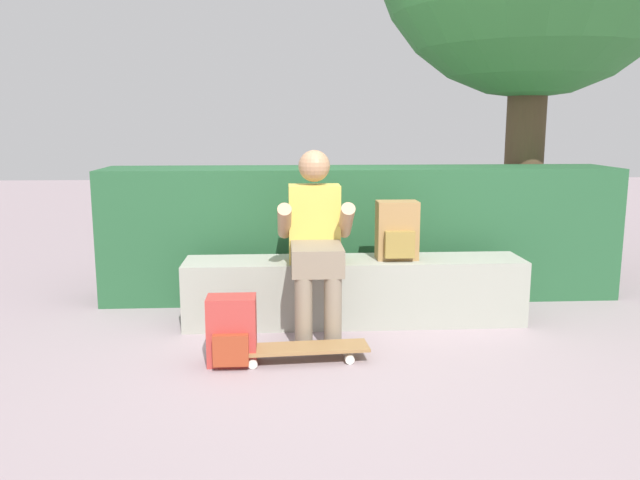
% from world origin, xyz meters
% --- Properties ---
extents(ground_plane, '(24.00, 24.00, 0.00)m').
position_xyz_m(ground_plane, '(0.00, 0.00, 0.00)').
color(ground_plane, gray).
extents(bench_main, '(2.34, 0.42, 0.45)m').
position_xyz_m(bench_main, '(0.00, 0.43, 0.23)').
color(bench_main, '#999C8E').
rests_on(bench_main, ground).
extents(person_skater, '(0.49, 0.62, 1.20)m').
position_xyz_m(person_skater, '(-0.28, 0.22, 0.65)').
color(person_skater, gold).
rests_on(person_skater, ground).
extents(skateboard_near_person, '(0.81, 0.25, 0.09)m').
position_xyz_m(skateboard_near_person, '(-0.40, -0.31, 0.07)').
color(skateboard_near_person, olive).
rests_on(skateboard_near_person, ground).
extents(backpack_on_bench, '(0.28, 0.23, 0.40)m').
position_xyz_m(backpack_on_bench, '(0.29, 0.42, 0.64)').
color(backpack_on_bench, '#A37A47').
rests_on(backpack_on_bench, bench_main).
extents(backpack_on_ground, '(0.28, 0.23, 0.40)m').
position_xyz_m(backpack_on_ground, '(-0.79, -0.33, 0.19)').
color(backpack_on_ground, '#B23833').
rests_on(backpack_on_ground, ground).
extents(hedge_row, '(4.02, 0.62, 1.03)m').
position_xyz_m(hedge_row, '(0.13, 1.16, 0.52)').
color(hedge_row, '#255732').
rests_on(hedge_row, ground).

